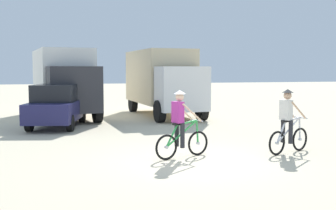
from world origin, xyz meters
name	(u,v)px	position (x,y,z in m)	size (l,w,h in m)	color
ground_plane	(191,161)	(0.00, 0.00, 0.00)	(120.00, 120.00, 0.00)	beige
box_truck_white_box	(64,79)	(-3.06, 11.06, 1.87)	(3.27, 7.01, 3.35)	white
box_truck_tan_camper	(163,79)	(1.86, 10.62, 1.87)	(2.83, 6.90, 3.35)	#CCB78E
sedan_parked	(57,106)	(-3.38, 7.49, 0.88)	(2.64, 4.48, 1.76)	#1E1E4C
cyclist_orange_shirt	(181,127)	(-0.14, 0.44, 0.85)	(1.65, 0.73, 1.82)	black
cyclist_cowboy_hat	(288,124)	(2.95, 0.29, 0.85)	(1.62, 0.79, 1.82)	black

